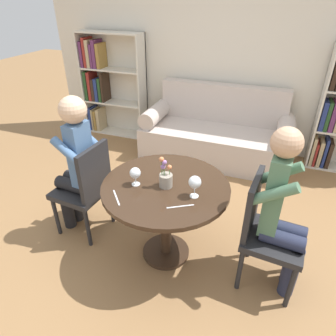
# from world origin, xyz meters

# --- Properties ---
(ground_plane) EXTENTS (16.00, 16.00, 0.00)m
(ground_plane) POSITION_xyz_m (0.00, 0.00, 0.00)
(ground_plane) COLOR olive
(back_wall) EXTENTS (5.20, 0.05, 2.70)m
(back_wall) POSITION_xyz_m (0.00, 2.30, 1.35)
(back_wall) COLOR silver
(back_wall) RESTS_ON ground_plane
(round_table) EXTENTS (0.97, 0.97, 0.72)m
(round_table) POSITION_xyz_m (0.00, 0.00, 0.58)
(round_table) COLOR #382619
(round_table) RESTS_ON ground_plane
(couch) EXTENTS (1.90, 0.80, 0.92)m
(couch) POSITION_xyz_m (0.00, 1.88, 0.31)
(couch) COLOR beige
(couch) RESTS_ON ground_plane
(bookshelf_left) EXTENTS (0.96, 0.28, 1.49)m
(bookshelf_left) POSITION_xyz_m (-1.77, 2.15, 0.76)
(bookshelf_left) COLOR silver
(bookshelf_left) RESTS_ON ground_plane
(chair_left) EXTENTS (0.45, 0.45, 0.90)m
(chair_left) POSITION_xyz_m (-0.76, 0.04, 0.49)
(chair_left) COLOR #232326
(chair_left) RESTS_ON ground_plane
(chair_right) EXTENTS (0.46, 0.46, 0.90)m
(chair_right) POSITION_xyz_m (0.76, 0.03, 0.49)
(chair_right) COLOR #232326
(chair_right) RESTS_ON ground_plane
(person_left) EXTENTS (0.44, 0.36, 1.30)m
(person_left) POSITION_xyz_m (-0.84, 0.05, 0.71)
(person_left) COLOR black
(person_left) RESTS_ON ground_plane
(person_right) EXTENTS (0.44, 0.36, 1.29)m
(person_right) POSITION_xyz_m (0.85, 0.01, 0.68)
(person_right) COLOR #282D47
(person_right) RESTS_ON ground_plane
(wine_glass_left) EXTENTS (0.08, 0.08, 0.14)m
(wine_glass_left) POSITION_xyz_m (-0.21, -0.07, 0.81)
(wine_glass_left) COLOR white
(wine_glass_left) RESTS_ON round_table
(wine_glass_right) EXTENTS (0.09, 0.09, 0.17)m
(wine_glass_right) POSITION_xyz_m (0.24, -0.06, 0.83)
(wine_glass_right) COLOR white
(wine_glass_right) RESTS_ON round_table
(flower_vase) EXTENTS (0.10, 0.10, 0.25)m
(flower_vase) POSITION_xyz_m (0.01, -0.02, 0.79)
(flower_vase) COLOR #9E9384
(flower_vase) RESTS_ON round_table
(knife_left_setting) EXTENTS (0.17, 0.11, 0.00)m
(knife_left_setting) POSITION_xyz_m (0.19, -0.21, 0.72)
(knife_left_setting) COLOR silver
(knife_left_setting) RESTS_ON round_table
(fork_left_setting) EXTENTS (0.13, 0.15, 0.00)m
(fork_left_setting) POSITION_xyz_m (-0.27, -0.27, 0.72)
(fork_left_setting) COLOR silver
(fork_left_setting) RESTS_ON round_table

